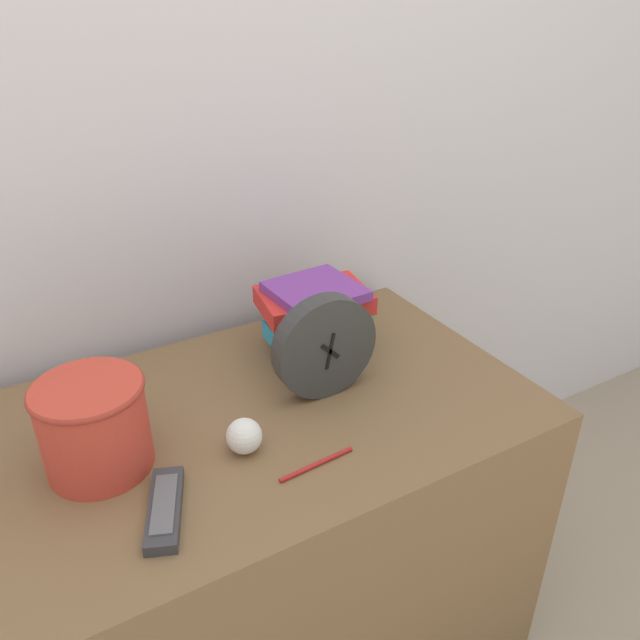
{
  "coord_description": "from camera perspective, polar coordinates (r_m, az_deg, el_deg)",
  "views": [
    {
      "loc": [
        -0.38,
        -0.59,
        1.49
      ],
      "look_at": [
        0.18,
        0.4,
        0.87
      ],
      "focal_mm": 35.0,
      "sensor_mm": 36.0,
      "label": 1
    }
  ],
  "objects": [
    {
      "name": "wall_back",
      "position": [
        1.4,
        -13.93,
        15.85
      ],
      "size": [
        6.0,
        0.04,
        2.4
      ],
      "color": "silver",
      "rests_on": "ground_plane"
    },
    {
      "name": "desk_clock",
      "position": [
        1.22,
        0.47,
        -2.47
      ],
      "size": [
        0.22,
        0.04,
        0.22
      ],
      "color": "#333333",
      "rests_on": "desk"
    },
    {
      "name": "desk",
      "position": [
        1.49,
        -5.1,
        -19.88
      ],
      "size": [
        1.09,
        0.66,
        0.75
      ],
      "color": "brown",
      "rests_on": "ground_plane"
    },
    {
      "name": "tv_remote",
      "position": [
        1.05,
        -14.0,
        -16.36
      ],
      "size": [
        0.11,
        0.18,
        0.02
      ],
      "color": "#333338",
      "rests_on": "desk"
    },
    {
      "name": "crumpled_paper_ball",
      "position": [
        1.13,
        -6.95,
        -10.49
      ],
      "size": [
        0.06,
        0.06,
        0.06
      ],
      "color": "white",
      "rests_on": "desk"
    },
    {
      "name": "book_stack",
      "position": [
        1.38,
        -0.41,
        0.62
      ],
      "size": [
        0.26,
        0.21,
        0.16
      ],
      "color": "white",
      "rests_on": "desk"
    },
    {
      "name": "pen",
      "position": [
        1.1,
        -0.31,
        -13.05
      ],
      "size": [
        0.15,
        0.02,
        0.01
      ],
      "color": "#B21E1E",
      "rests_on": "desk"
    },
    {
      "name": "basket",
      "position": [
        1.12,
        -19.98,
        -8.94
      ],
      "size": [
        0.19,
        0.19,
        0.17
      ],
      "color": "#C63D2D",
      "rests_on": "desk"
    }
  ]
}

